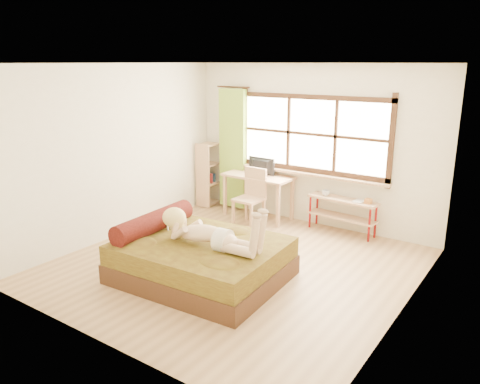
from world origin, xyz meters
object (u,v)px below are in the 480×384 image
Objects in this scene: bed at (199,258)px; chair at (252,193)px; kitten at (165,220)px; bookshelf at (210,173)px; woman at (208,222)px; desk at (258,181)px; pipe_shelf at (343,208)px.

chair reaches higher than bed.
kitten is 0.25× the size of bookshelf.
woman is 3.43m from bookshelf.
desk is at bearing 87.25° from kitten.
desk reaches higher than kitten.
desk is (-0.89, 2.55, -0.13)m from woman.
desk is 1.03× the size of bookshelf.
chair is at bearing 84.45° from kitten.
pipe_shelf is at bearing 55.29° from kitten.
kitten is 0.26× the size of pipe_shelf.
desk is 1.08× the size of pipe_shelf.
bed is 0.57m from woman.
desk is (-0.02, 2.40, 0.05)m from kitten.
kitten is 2.41m from desk.
pipe_shelf is (1.46, 0.48, -0.12)m from chair.
bed is at bearing -11.98° from kitten.
bed is at bearing -72.54° from chair.
woman is at bearing -99.56° from pipe_shelf.
bookshelf is (-2.78, 0.03, 0.20)m from pipe_shelf.
chair is at bearing 102.05° from bed.
bed is at bearing -72.44° from desk.
desk is 1.30× the size of chair.
woman is 1.12× the size of desk.
woman is 2.71m from desk.
kitten is at bearing -69.78° from bookshelf.
chair reaches higher than pipe_shelf.
bed is 1.80× the size of pipe_shelf.
woman is 1.15× the size of bookshelf.
chair is (0.08, 2.04, -0.08)m from kitten.
desk is (-0.69, 2.51, 0.40)m from bed.
woman is 2.78m from pipe_shelf.
bookshelf is at bearing 122.33° from bed.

